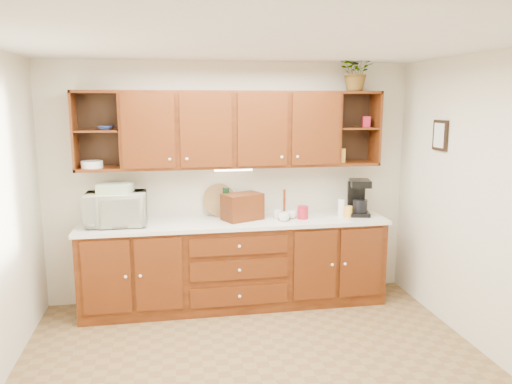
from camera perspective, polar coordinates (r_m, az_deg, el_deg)
name	(u,v)px	position (r m, az deg, el deg)	size (l,w,h in m)	color
floor	(260,375)	(4.30, 0.41, -20.14)	(4.00, 4.00, 0.00)	olive
ceiling	(260,42)	(3.73, 0.46, 16.75)	(4.00, 4.00, 0.00)	white
back_wall	(231,182)	(5.51, -2.88, 1.12)	(4.00, 4.00, 0.00)	beige
right_wall	(496,209)	(4.61, 25.71, -1.75)	(3.50, 3.50, 0.00)	beige
base_cabinets	(235,265)	(5.43, -2.39, -8.29)	(3.20, 0.60, 0.90)	#351406
countertop	(235,222)	(5.28, -2.42, -3.49)	(3.24, 0.64, 0.04)	silver
upper_cabinets	(233,129)	(5.29, -2.61, 7.19)	(3.20, 0.33, 0.80)	#351406
undercabinet_light	(233,170)	(5.27, -2.60, 2.57)	(0.40, 0.05, 0.03)	white
framed_picture	(440,135)	(5.27, 20.32, 6.09)	(0.03, 0.24, 0.30)	black
wicker_basket	(126,218)	(5.25, -14.64, -2.93)	(0.24, 0.24, 0.13)	olive
microwave	(116,209)	(5.24, -15.70, -1.90)	(0.60, 0.41, 0.33)	beige
towel_stack	(115,188)	(5.20, -15.81, 0.41)	(0.32, 0.23, 0.10)	#EED470
wine_bottle	(226,203)	(5.39, -3.43, -1.21)	(0.07, 0.07, 0.33)	black
woven_tray	(220,215)	(5.50, -4.19, -2.63)	(0.36, 0.36, 0.02)	olive
bread_box	(242,207)	(5.29, -1.57, -1.69)	(0.40, 0.25, 0.28)	#351406
mug_tree	(284,215)	(5.33, 3.24, -2.60)	(0.29, 0.29, 0.32)	#351406
canister_red	(303,212)	(5.37, 5.37, -2.34)	(0.12, 0.12, 0.14)	#AB1829
canister_white	(341,208)	(5.52, 9.74, -1.79)	(0.08, 0.08, 0.19)	white
canister_yellow	(348,212)	(5.52, 10.45, -2.21)	(0.10, 0.10, 0.12)	gold
coffee_maker	(359,198)	(5.62, 11.66, -0.66)	(0.27, 0.31, 0.40)	black
bowl_stack	(106,128)	(5.26, -16.80, 7.03)	(0.15, 0.15, 0.04)	navy
plate_stack	(92,164)	(5.29, -18.24, 3.01)	(0.22, 0.22, 0.07)	white
pantry_box_yellow	(342,156)	(5.55, 9.75, 4.12)	(0.08, 0.07, 0.15)	gold
pantry_box_red	(366,122)	(5.64, 12.48, 7.84)	(0.08, 0.07, 0.12)	#AB1829
potted_plant	(357,72)	(5.58, 11.45, 13.34)	(0.37, 0.32, 0.41)	#999999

